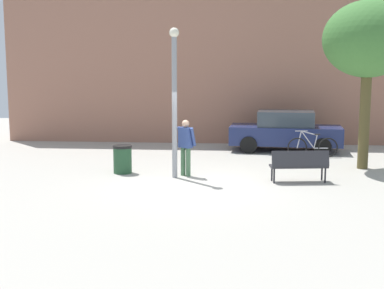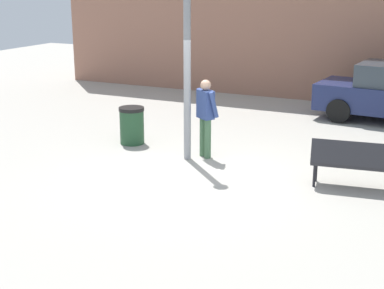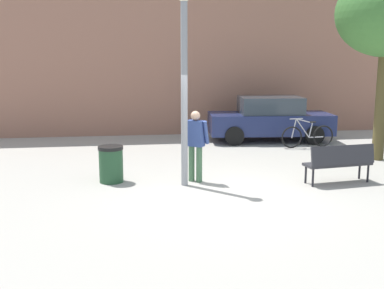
% 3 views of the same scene
% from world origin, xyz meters
% --- Properties ---
extents(ground_plane, '(36.00, 36.00, 0.00)m').
position_xyz_m(ground_plane, '(0.00, 0.00, 0.00)').
color(ground_plane, '#A8A399').
extents(lamppost, '(0.28, 0.28, 4.31)m').
position_xyz_m(lamppost, '(-0.67, 0.85, 2.45)').
color(lamppost, gray).
rests_on(lamppost, ground_plane).
extents(person_by_lamppost, '(0.61, 0.53, 1.67)m').
position_xyz_m(person_by_lamppost, '(-0.37, 1.13, 0.97)').
color(person_by_lamppost, '#47704C').
rests_on(person_by_lamppost, ground_plane).
extents(park_bench, '(1.65, 0.68, 0.92)m').
position_xyz_m(park_bench, '(2.88, 0.47, 0.55)').
color(park_bench, '#2D2D33').
rests_on(park_bench, ground_plane).
extents(trash_bin, '(0.58, 0.58, 0.86)m').
position_xyz_m(trash_bin, '(-2.33, 1.36, 0.43)').
color(trash_bin, '#234C2D').
rests_on(trash_bin, ground_plane).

